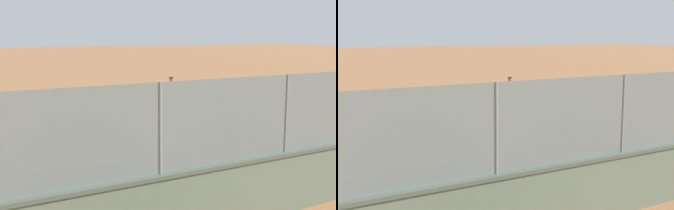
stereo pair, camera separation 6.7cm
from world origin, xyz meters
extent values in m
plane|color=#A36B42|center=(0.00, 0.00, 0.00)|extent=(260.00, 260.00, 0.00)
cube|color=slate|center=(-2.80, 12.46, 0.66)|extent=(28.99, 0.99, 1.33)
cube|color=#556151|center=(-2.80, 12.46, 1.37)|extent=(28.99, 1.05, 0.08)
cube|color=gray|center=(-2.80, 12.46, 2.27)|extent=(28.40, 0.74, 1.73)
cylinder|color=gray|center=(-1.23, 12.50, 2.27)|extent=(0.07, 0.07, 1.73)
cylinder|color=gray|center=(1.93, 12.58, 2.27)|extent=(0.07, 0.07, 1.73)
cylinder|color=navy|center=(-5.85, -1.32, 0.42)|extent=(0.21, 0.21, 0.84)
cylinder|color=navy|center=(-6.01, -1.19, 0.42)|extent=(0.21, 0.21, 0.84)
cylinder|color=white|center=(-5.93, -1.26, 1.15)|extent=(0.48, 0.48, 0.62)
cylinder|color=#936B4C|center=(-5.65, -1.42, 1.27)|extent=(0.44, 0.52, 0.17)
cylinder|color=#936B4C|center=(-5.99, -0.82, 1.27)|extent=(0.44, 0.52, 0.17)
sphere|color=#936B4C|center=(-5.93, -1.26, 1.58)|extent=(0.24, 0.24, 0.24)
cylinder|color=navy|center=(-5.93, -1.26, 1.68)|extent=(0.35, 0.35, 0.05)
cylinder|color=black|center=(-5.87, -0.68, 1.27)|extent=(0.22, 0.26, 0.04)
ellipsoid|color=#333338|center=(-5.73, -0.51, 1.27)|extent=(0.21, 0.25, 0.24)
cylinder|color=#591919|center=(2.26, 0.61, 0.37)|extent=(0.19, 0.19, 0.74)
cylinder|color=#591919|center=(2.44, 0.54, 0.37)|extent=(0.19, 0.19, 0.74)
cylinder|color=#3372B2|center=(2.35, 0.57, 1.02)|extent=(0.44, 0.44, 0.55)
cylinder|color=#D8AD84|center=(2.07, 0.63, 1.13)|extent=(0.27, 0.52, 0.16)
cylinder|color=#D8AD84|center=(2.51, 0.19, 1.13)|extent=(0.27, 0.52, 0.16)
sphere|color=#D8AD84|center=(2.35, 0.57, 1.39)|extent=(0.21, 0.21, 0.21)
cylinder|color=red|center=(2.35, 0.57, 1.48)|extent=(0.28, 0.28, 0.05)
sphere|color=yellow|center=(-4.83, 0.71, 1.27)|extent=(0.21, 0.21, 0.21)
camera|label=1|loc=(5.57, 19.65, 3.99)|focal=47.15mm
camera|label=2|loc=(5.52, 19.68, 3.99)|focal=47.15mm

